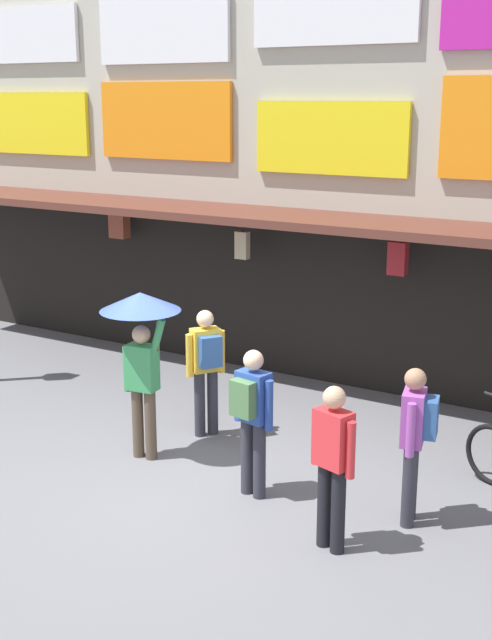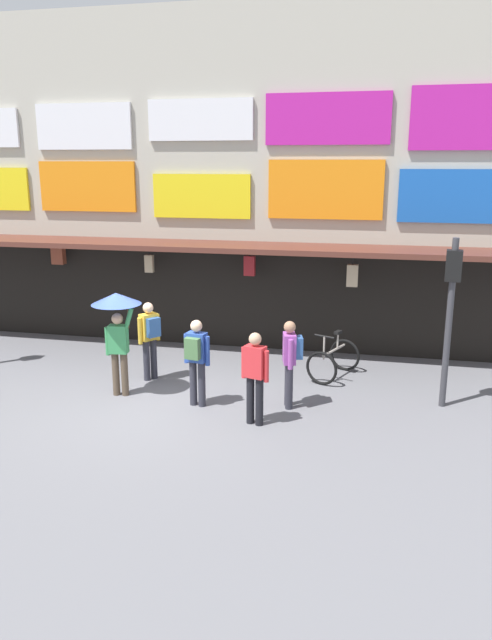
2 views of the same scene
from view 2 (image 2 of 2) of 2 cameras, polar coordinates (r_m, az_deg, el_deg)
The scene contains 9 objects.
ground_plane at distance 12.08m, azimuth -9.21°, elevation -7.56°, with size 80.00×80.00×0.00m, color slate.
shopfront at distance 15.54m, azimuth -3.52°, elevation 12.51°, with size 18.00×2.60×8.00m.
traffic_light_far at distance 11.73m, azimuth 18.59°, elevation 2.14°, with size 0.30×0.34×3.20m.
bicycle_parked at distance 13.24m, azimuth 8.16°, elevation -3.71°, with size 1.11×1.35×1.05m.
pedestrian_in_blue at distance 11.46m, azimuth -4.66°, elevation -3.42°, with size 0.52×0.40×1.68m.
pedestrian_in_yellow at distance 10.64m, azimuth 0.85°, elevation -5.00°, with size 0.51×0.31×1.68m.
pedestrian_with_umbrella at distance 12.03m, azimuth -11.95°, elevation 0.45°, with size 0.96×0.96×2.08m.
pedestrian_in_purple at distance 11.40m, azimuth 4.18°, elevation -3.50°, with size 0.42×0.52×1.68m.
pedestrian_in_white at distance 12.97m, azimuth -8.97°, elevation -1.40°, with size 0.47×0.48×1.68m.
Camera 2 is at (4.24, -10.37, 4.51)m, focal length 34.29 mm.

